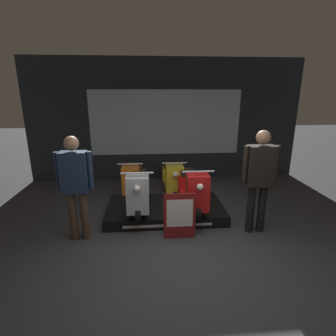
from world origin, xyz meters
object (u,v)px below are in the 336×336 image
at_px(scooter_display_left, 139,190).
at_px(scooter_backrow_1, 172,178).
at_px(scooter_backrow_0, 132,179).
at_px(price_sign_board, 180,216).
at_px(scooter_display_right, 192,189).
at_px(person_left_browsing, 75,181).
at_px(person_right_browsing, 260,174).

distance_m(scooter_display_left, scooter_backrow_1, 1.52).
bearing_deg(scooter_backrow_0, price_sign_board, -67.65).
bearing_deg(scooter_display_right, price_sign_board, -111.97).
relative_size(person_left_browsing, price_sign_board, 2.17).
bearing_deg(scooter_backrow_1, person_right_browsing, -58.01).
bearing_deg(person_left_browsing, person_right_browsing, -0.00).
relative_size(scooter_display_right, scooter_backrow_1, 1.00).
bearing_deg(scooter_display_left, price_sign_board, -50.41).
bearing_deg(person_left_browsing, scooter_backrow_1, 49.58).
distance_m(scooter_backrow_1, person_right_browsing, 2.47).
distance_m(scooter_display_right, price_sign_board, 0.90).
xyz_separation_m(person_left_browsing, person_right_browsing, (2.97, -0.00, 0.05)).
height_order(scooter_display_left, person_left_browsing, person_left_browsing).
bearing_deg(scooter_backrow_0, scooter_backrow_1, 0.00).
height_order(scooter_display_right, scooter_backrow_0, scooter_display_right).
bearing_deg(scooter_display_right, scooter_backrow_1, 101.09).
distance_m(person_left_browsing, person_right_browsing, 2.97).
xyz_separation_m(scooter_backrow_0, scooter_backrow_1, (0.95, 0.00, 0.00)).
distance_m(scooter_backrow_0, person_left_browsing, 2.25).
height_order(scooter_display_left, person_right_browsing, person_right_browsing).
bearing_deg(price_sign_board, scooter_backrow_0, 112.35).
bearing_deg(scooter_display_left, scooter_backrow_0, 98.52).
relative_size(scooter_backrow_0, scooter_backrow_1, 1.00).
bearing_deg(scooter_backrow_0, person_left_browsing, -110.72).
xyz_separation_m(scooter_display_left, person_left_browsing, (-0.96, -0.70, 0.46)).
bearing_deg(scooter_display_right, person_right_browsing, -35.11).
distance_m(scooter_backrow_1, price_sign_board, 2.13).
height_order(scooter_display_left, scooter_display_right, same).
bearing_deg(scooter_display_right, scooter_display_left, 180.00).
relative_size(scooter_display_left, scooter_backrow_0, 1.00).
bearing_deg(price_sign_board, person_left_browsing, 175.80).
distance_m(scooter_display_left, price_sign_board, 1.08).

